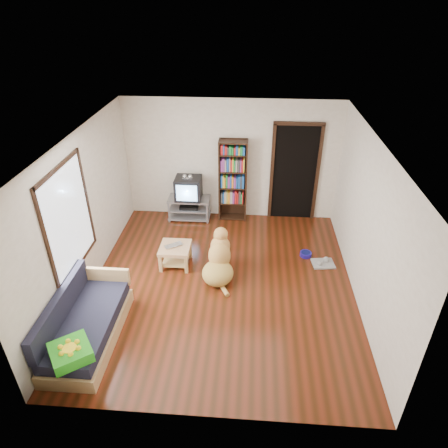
# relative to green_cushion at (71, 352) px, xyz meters

# --- Properties ---
(ground) EXTENTS (5.00, 5.00, 0.00)m
(ground) POSITION_rel_green_cushion_xyz_m (1.75, 2.08, -0.50)
(ground) COLOR #571F0F
(ground) RESTS_ON ground
(ceiling) EXTENTS (5.00, 5.00, 0.00)m
(ceiling) POSITION_rel_green_cushion_xyz_m (1.75, 2.08, 2.10)
(ceiling) COLOR white
(ceiling) RESTS_ON ground
(wall_back) EXTENTS (4.50, 0.00, 4.50)m
(wall_back) POSITION_rel_green_cushion_xyz_m (1.75, 4.58, 0.80)
(wall_back) COLOR silver
(wall_back) RESTS_ON ground
(wall_front) EXTENTS (4.50, 0.00, 4.50)m
(wall_front) POSITION_rel_green_cushion_xyz_m (1.75, -0.42, 0.80)
(wall_front) COLOR silver
(wall_front) RESTS_ON ground
(wall_left) EXTENTS (0.00, 5.00, 5.00)m
(wall_left) POSITION_rel_green_cushion_xyz_m (-0.50, 2.08, 0.80)
(wall_left) COLOR silver
(wall_left) RESTS_ON ground
(wall_right) EXTENTS (0.00, 5.00, 5.00)m
(wall_right) POSITION_rel_green_cushion_xyz_m (4.00, 2.08, 0.80)
(wall_right) COLOR silver
(wall_right) RESTS_ON ground
(green_cushion) EXTENTS (0.67, 0.67, 0.16)m
(green_cushion) POSITION_rel_green_cushion_xyz_m (0.00, 0.00, 0.00)
(green_cushion) COLOR green
(green_cushion) RESTS_ON sofa
(laptop) EXTENTS (0.39, 0.36, 0.03)m
(laptop) POSITION_rel_green_cushion_xyz_m (0.85, 2.57, -0.09)
(laptop) COLOR silver
(laptop) RESTS_ON coffee_table
(dog_bowl) EXTENTS (0.22, 0.22, 0.08)m
(dog_bowl) POSITION_rel_green_cushion_xyz_m (3.29, 3.05, -0.46)
(dog_bowl) COLOR #201593
(dog_bowl) RESTS_ON ground
(grey_rag) EXTENTS (0.44, 0.37, 0.03)m
(grey_rag) POSITION_rel_green_cushion_xyz_m (3.59, 2.80, -0.48)
(grey_rag) COLOR #A2A2A2
(grey_rag) RESTS_ON ground
(window) EXTENTS (0.03, 1.46, 1.70)m
(window) POSITION_rel_green_cushion_xyz_m (-0.48, 1.58, 1.00)
(window) COLOR white
(window) RESTS_ON wall_left
(doorway) EXTENTS (1.03, 0.05, 2.19)m
(doorway) POSITION_rel_green_cushion_xyz_m (3.10, 4.56, 0.62)
(doorway) COLOR black
(doorway) RESTS_ON wall_back
(tv_stand) EXTENTS (0.90, 0.45, 0.50)m
(tv_stand) POSITION_rel_green_cushion_xyz_m (0.85, 4.33, -0.23)
(tv_stand) COLOR #99999E
(tv_stand) RESTS_ON ground
(crt_tv) EXTENTS (0.55, 0.52, 0.58)m
(crt_tv) POSITION_rel_green_cushion_xyz_m (0.85, 4.36, 0.24)
(crt_tv) COLOR black
(crt_tv) RESTS_ON tv_stand
(bookshelf) EXTENTS (0.60, 0.30, 1.80)m
(bookshelf) POSITION_rel_green_cushion_xyz_m (1.80, 4.43, 0.50)
(bookshelf) COLOR black
(bookshelf) RESTS_ON ground
(sofa) EXTENTS (0.80, 1.80, 0.80)m
(sofa) POSITION_rel_green_cushion_xyz_m (-0.12, 0.70, -0.24)
(sofa) COLOR tan
(sofa) RESTS_ON ground
(coffee_table) EXTENTS (0.55, 0.55, 0.40)m
(coffee_table) POSITION_rel_green_cushion_xyz_m (0.85, 2.60, -0.22)
(coffee_table) COLOR tan
(coffee_table) RESTS_ON ground
(dog) EXTENTS (0.59, 1.08, 0.88)m
(dog) POSITION_rel_green_cushion_xyz_m (1.68, 2.33, -0.18)
(dog) COLOR #B89047
(dog) RESTS_ON ground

